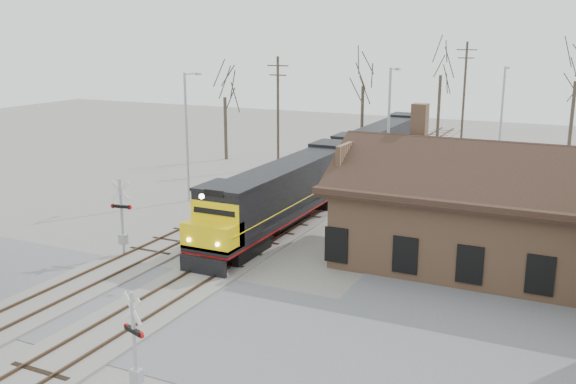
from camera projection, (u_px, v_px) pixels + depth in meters
name	position (u px, v px, depth m)	size (l,w,h in m)	color
ground	(148.00, 309.00, 27.48)	(140.00, 140.00, 0.00)	gray
road	(148.00, 309.00, 27.47)	(60.00, 9.00, 0.03)	slate
track_main	(296.00, 220.00, 40.59)	(3.40, 90.00, 0.24)	gray
track_siding	(234.00, 211.00, 42.49)	(3.40, 90.00, 0.24)	gray
depot	(486.00, 219.00, 32.37)	(15.20, 9.31, 7.90)	#9B6E50
locomotive_lead	(281.00, 195.00, 38.30)	(2.75, 18.41, 4.08)	black
locomotive_trailing	(378.00, 147.00, 54.66)	(2.75, 18.41, 3.86)	black
crossbuck_near	(135.00, 350.00, 20.27)	(1.03, 0.41, 3.71)	#A5A8AD
crossbuck_far	(122.00, 221.00, 33.59)	(1.20, 0.32, 4.23)	#A5A8AD
streetlight_a	(188.00, 130.00, 44.42)	(0.25, 2.04, 8.97)	#A5A8AD
streetlight_b	(389.00, 131.00, 42.84)	(0.25, 2.04, 9.38)	#A5A8AD
streetlight_c	(502.00, 115.00, 52.44)	(0.25, 2.04, 9.00)	#A5A8AD
utility_pole_a	(278.00, 110.00, 56.07)	(2.00, 0.24, 9.67)	#382D23
utility_pole_b	(464.00, 94.00, 64.46)	(2.00, 0.24, 10.82)	#382D23
tree_a	(225.00, 87.00, 59.08)	(3.89, 3.89, 9.54)	#382D23
tree_b	(363.00, 74.00, 60.76)	(4.48, 4.48, 10.99)	#382D23
tree_c	(441.00, 63.00, 64.13)	(5.01, 5.01, 12.28)	#382D23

